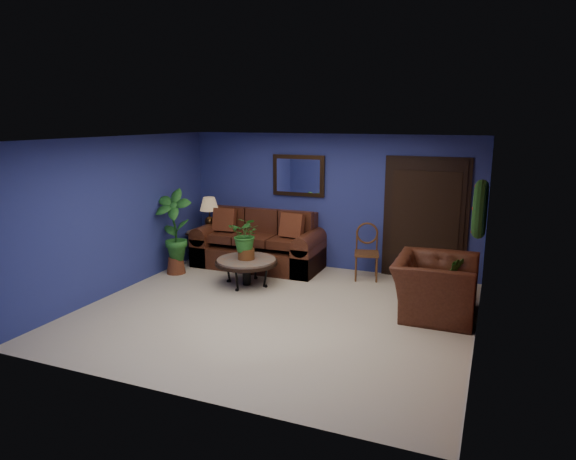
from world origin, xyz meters
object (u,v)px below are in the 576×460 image
at_px(end_table, 210,237).
at_px(side_chair, 367,247).
at_px(coffee_table, 246,262).
at_px(sofa, 260,248).
at_px(table_lamp, 209,209).
at_px(armchair, 435,287).

height_order(end_table, side_chair, side_chair).
bearing_deg(side_chair, coffee_table, -161.18).
height_order(sofa, end_table, sofa).
relative_size(table_lamp, armchair, 0.48).
xyz_separation_m(table_lamp, armchair, (4.45, -1.25, -0.62)).
relative_size(sofa, side_chair, 2.45).
bearing_deg(armchair, coffee_table, 86.54).
bearing_deg(table_lamp, side_chair, 1.29).
bearing_deg(side_chair, armchair, -59.12).
bearing_deg(coffee_table, side_chair, 32.95).
bearing_deg(end_table, side_chair, 1.29).
height_order(end_table, armchair, armchair).
bearing_deg(sofa, end_table, -177.82).
height_order(coffee_table, side_chair, side_chair).
relative_size(end_table, side_chair, 0.71).
distance_m(table_lamp, side_chair, 3.16).
height_order(table_lamp, side_chair, table_lamp).
distance_m(sofa, coffee_table, 1.16).
xyz_separation_m(sofa, armchair, (3.38, -1.29, 0.06)).
bearing_deg(table_lamp, armchair, -15.74).
relative_size(coffee_table, armchair, 0.83).
distance_m(end_table, table_lamp, 0.54).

